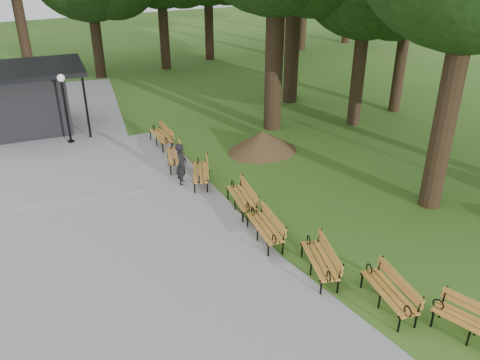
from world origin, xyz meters
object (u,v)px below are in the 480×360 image
bench_7 (161,136)px  bench_1 (389,292)px  bench_5 (200,172)px  bench_4 (241,198)px  kiosk (24,99)px  bench_6 (174,156)px  bench_2 (320,260)px  bench_3 (265,228)px  lamp_post (63,94)px  bench_0 (475,325)px  dirt_mound (263,141)px  person (182,164)px

bench_7 → bench_1: bearing=7.0°
bench_5 → bench_4: bearing=31.6°
kiosk → bench_7: 6.70m
bench_6 → bench_2: bearing=22.6°
bench_2 → bench_3: bearing=-149.9°
kiosk → lamp_post: lamp_post is taller
bench_2 → bench_6: size_ratio=1.00×
lamp_post → bench_2: bearing=-72.5°
bench_2 → bench_7: 10.48m
bench_2 → bench_3: same height
lamp_post → bench_0: 17.16m
bench_1 → bench_7: (-1.29, 12.28, 0.00)m
bench_3 → bench_5: bearing=-169.9°
bench_0 → bench_5: bearing=175.3°
bench_0 → bench_2: 3.86m
dirt_mound → bench_1: size_ratio=1.32×
bench_0 → bench_3: bearing=-177.2°
dirt_mound → bench_3: (-3.37, -5.86, 0.01)m
kiosk → dirt_mound: bearing=-35.0°
bench_3 → bench_6: 6.16m
bench_1 → bench_3: same height
lamp_post → bench_2: size_ratio=1.59×
kiosk → bench_1: size_ratio=2.49×
bench_4 → bench_1: bearing=18.9°
bench_6 → person: bearing=5.1°
bench_4 → bench_6: 4.29m
bench_0 → bench_7: same height
dirt_mound → bench_7: bearing=144.3°
bench_2 → bench_4: size_ratio=1.00×
bench_4 → kiosk: bearing=-144.8°
lamp_post → bench_7: size_ratio=1.59×
bench_3 → dirt_mound: bearing=158.4°
bench_7 → kiosk: bearing=-133.3°
bench_4 → dirt_mound: bearing=152.1°
lamp_post → bench_0: lamp_post is taller
kiosk → bench_1: kiosk is taller
bench_3 → person: bearing=-162.5°
bench_7 → dirt_mound: bearing=55.3°
kiosk → bench_0: (6.90, -18.61, -1.04)m
bench_2 → bench_7: (-0.60, 10.46, 0.00)m
lamp_post → bench_5: (3.39, -6.22, -1.74)m
lamp_post → bench_4: (3.78, -8.63, -1.74)m
bench_3 → bench_5: (-0.14, 4.33, 0.00)m
kiosk → dirt_mound: 10.98m
kiosk → dirt_mound: (8.26, -7.15, -1.05)m
dirt_mound → bench_5: 3.83m
dirt_mound → bench_7: (-3.52, 2.53, 0.01)m
lamp_post → bench_5: bearing=-61.4°
kiosk → bench_6: size_ratio=2.49×
lamp_post → bench_1: lamp_post is taller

